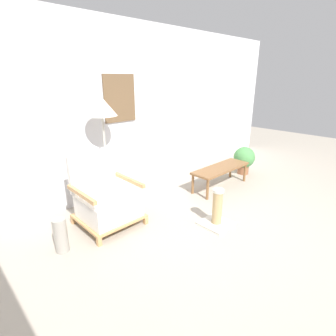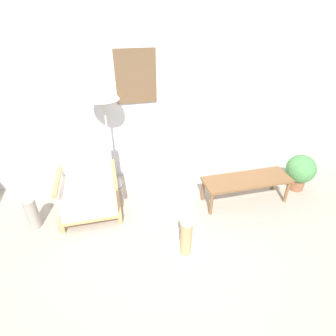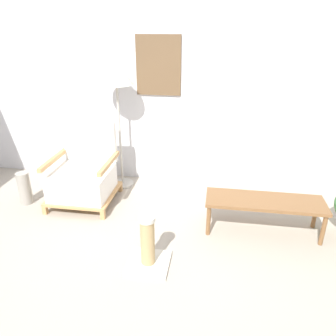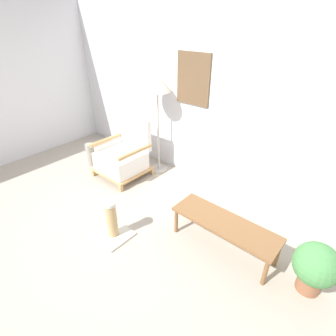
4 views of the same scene
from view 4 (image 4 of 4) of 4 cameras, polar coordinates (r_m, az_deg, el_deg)
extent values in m
plane|color=#A89E8E|center=(3.29, -14.98, -16.03)|extent=(14.00, 14.00, 0.00)
cube|color=silver|center=(3.90, 8.25, 15.41)|extent=(8.00, 0.06, 2.70)
cube|color=brown|center=(3.93, 5.49, 18.69)|extent=(0.56, 0.02, 0.72)
cube|color=silver|center=(5.31, -31.54, 15.40)|extent=(0.06, 8.00, 2.70)
cube|color=tan|center=(4.56, -15.84, -1.02)|extent=(0.05, 0.05, 0.10)
cube|color=tan|center=(4.06, -10.22, -4.41)|extent=(0.05, 0.05, 0.10)
cube|color=tan|center=(4.89, -9.35, 2.06)|extent=(0.05, 0.05, 0.10)
cube|color=tan|center=(4.44, -3.48, -0.71)|extent=(0.05, 0.05, 0.10)
cube|color=tan|center=(4.44, -9.82, -0.15)|extent=(0.75, 0.73, 0.03)
cube|color=white|center=(4.35, -10.20, 1.58)|extent=(0.67, 0.63, 0.29)
cube|color=white|center=(4.38, -7.18, 7.86)|extent=(0.67, 0.08, 0.51)
cube|color=tan|center=(4.50, -13.12, 6.02)|extent=(0.05, 0.67, 0.05)
cube|color=tan|center=(4.00, -7.16, 3.49)|extent=(0.05, 0.67, 0.05)
cylinder|color=#B7B2A8|center=(4.58, -2.00, -0.11)|extent=(0.29, 0.29, 0.03)
cylinder|color=#B7B2A8|center=(4.29, -2.16, 7.72)|extent=(0.03, 0.03, 1.33)
cone|color=silver|center=(4.05, -2.38, 18.21)|extent=(0.42, 0.42, 0.27)
cube|color=brown|center=(2.99, 12.30, -11.69)|extent=(1.20, 0.39, 0.04)
cylinder|color=brown|center=(3.24, 1.81, -11.42)|extent=(0.04, 0.04, 0.34)
cylinder|color=brown|center=(2.89, 20.41, -20.51)|extent=(0.04, 0.04, 0.34)
cylinder|color=brown|center=(3.43, 5.16, -8.79)|extent=(0.04, 0.04, 0.34)
cylinder|color=brown|center=(3.10, 22.76, -16.78)|extent=(0.04, 0.04, 0.34)
cylinder|color=#9E998E|center=(4.84, -16.50, 2.84)|extent=(0.15, 0.15, 0.40)
cylinder|color=#935B3D|center=(3.09, 28.31, -21.12)|extent=(0.22, 0.22, 0.17)
sphere|color=#4C8E4C|center=(2.90, 29.60, -17.77)|extent=(0.42, 0.42, 0.42)
cube|color=beige|center=(3.35, -11.69, -14.08)|extent=(0.39, 0.39, 0.03)
cylinder|color=tan|center=(3.20, -12.13, -11.02)|extent=(0.13, 0.13, 0.44)
cylinder|color=beige|center=(3.04, -12.61, -7.58)|extent=(0.15, 0.15, 0.04)
camera|label=1|loc=(4.67, -55.51, 12.10)|focal=28.00mm
camera|label=2|loc=(2.76, -64.47, 15.47)|focal=28.00mm
camera|label=3|loc=(1.82, -79.14, -4.03)|focal=35.00mm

